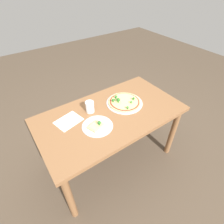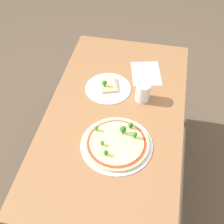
# 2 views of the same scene
# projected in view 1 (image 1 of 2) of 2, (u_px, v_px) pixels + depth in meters

# --- Properties ---
(ground_plane) EXTENTS (8.00, 8.00, 0.00)m
(ground_plane) POSITION_uv_depth(u_px,v_px,m) (111.00, 158.00, 2.08)
(ground_plane) COLOR brown
(dining_table) EXTENTS (1.36, 0.74, 0.70)m
(dining_table) POSITION_uv_depth(u_px,v_px,m) (111.00, 120.00, 1.68)
(dining_table) COLOR brown
(dining_table) RESTS_ON ground_plane
(pizza_tray_whole) EXTENTS (0.36, 0.36, 0.07)m
(pizza_tray_whole) POSITION_uv_depth(u_px,v_px,m) (124.00, 102.00, 1.73)
(pizza_tray_whole) COLOR silver
(pizza_tray_whole) RESTS_ON dining_table
(pizza_tray_slice) EXTENTS (0.27, 0.27, 0.07)m
(pizza_tray_slice) POSITION_uv_depth(u_px,v_px,m) (97.00, 126.00, 1.48)
(pizza_tray_slice) COLOR silver
(pizza_tray_slice) RESTS_ON dining_table
(drinking_cup) EXTENTS (0.08, 0.08, 0.11)m
(drinking_cup) POSITION_uv_depth(u_px,v_px,m) (90.00, 107.00, 1.60)
(drinking_cup) COLOR white
(drinking_cup) RESTS_ON dining_table
(paper_menu) EXTENTS (0.25, 0.22, 0.00)m
(paper_menu) POSITION_uv_depth(u_px,v_px,m) (69.00, 121.00, 1.54)
(paper_menu) COLOR white
(paper_menu) RESTS_ON dining_table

